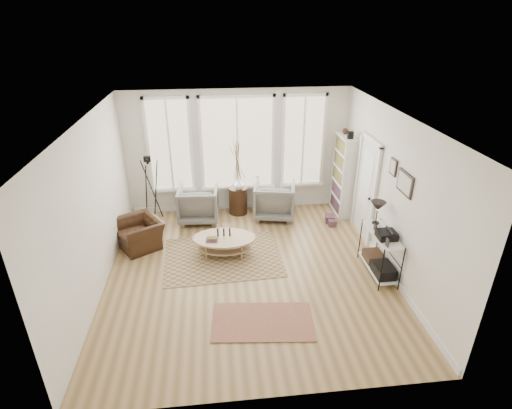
{
  "coord_description": "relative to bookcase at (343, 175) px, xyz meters",
  "views": [
    {
      "loc": [
        -0.55,
        -6.19,
        4.43
      ],
      "look_at": [
        0.2,
        0.6,
        1.1
      ],
      "focal_mm": 28.0,
      "sensor_mm": 36.0,
      "label": 1
    }
  ],
  "objects": [
    {
      "name": "door",
      "position": [
        0.13,
        -1.08,
        0.17
      ],
      "size": [
        0.09,
        1.06,
        2.22
      ],
      "color": "silver",
      "rests_on": "ground"
    },
    {
      "name": "coffee_table",
      "position": [
        -2.87,
        -1.59,
        -0.65
      ],
      "size": [
        1.31,
        0.9,
        0.57
      ],
      "color": "tan",
      "rests_on": "ground"
    },
    {
      "name": "rug_main",
      "position": [
        -2.91,
        -1.69,
        -0.95
      ],
      "size": [
        2.36,
        1.81,
        0.01
      ],
      "primitive_type": "cube",
      "rotation": [
        0.0,
        0.0,
        0.05
      ],
      "color": "brown",
      "rests_on": "ground"
    },
    {
      "name": "bay_window",
      "position": [
        -2.44,
        0.49,
        0.65
      ],
      "size": [
        4.14,
        0.12,
        2.24
      ],
      "color": "#DAC286",
      "rests_on": "ground"
    },
    {
      "name": "book_stack_near",
      "position": [
        -0.39,
        -0.48,
        -0.87
      ],
      "size": [
        0.25,
        0.29,
        0.16
      ],
      "primitive_type": "cube",
      "rotation": [
        0.0,
        0.0,
        -0.2
      ],
      "color": "maroon",
      "rests_on": "ground"
    },
    {
      "name": "side_table",
      "position": [
        -2.46,
        0.22,
        -0.07
      ],
      "size": [
        0.44,
        0.44,
        1.84
      ],
      "color": "#331D10",
      "rests_on": "ground"
    },
    {
      "name": "wall_art",
      "position": [
        0.14,
        -2.49,
        0.92
      ],
      "size": [
        0.04,
        0.88,
        0.44
      ],
      "color": "black",
      "rests_on": "ground"
    },
    {
      "name": "book_stack_far",
      "position": [
        -0.39,
        -0.65,
        -0.88
      ],
      "size": [
        0.18,
        0.22,
        0.14
      ],
      "primitive_type": "cube",
      "rotation": [
        0.0,
        0.0,
        0.02
      ],
      "color": "maroon",
      "rests_on": "ground"
    },
    {
      "name": "accent_chair",
      "position": [
        -4.59,
        -1.06,
        -0.66
      ],
      "size": [
        1.19,
        1.16,
        0.59
      ],
      "primitive_type": "imported",
      "rotation": [
        0.0,
        0.0,
        -1.01
      ],
      "color": "#331D10",
      "rests_on": "ground"
    },
    {
      "name": "armchair_left",
      "position": [
        -3.4,
        -0.03,
        -0.54
      ],
      "size": [
        0.95,
        0.98,
        0.84
      ],
      "primitive_type": "imported",
      "rotation": [
        0.0,
        0.0,
        3.08
      ],
      "color": "slate",
      "rests_on": "ground"
    },
    {
      "name": "bookcase",
      "position": [
        0.0,
        0.0,
        0.0
      ],
      "size": [
        0.31,
        0.85,
        2.06
      ],
      "color": "white",
      "rests_on": "ground"
    },
    {
      "name": "low_shelf",
      "position": [
        -0.06,
        -2.52,
        -0.44
      ],
      "size": [
        0.38,
        1.08,
        1.3
      ],
      "color": "white",
      "rests_on": "ground"
    },
    {
      "name": "rug_runner",
      "position": [
        -2.35,
        -3.61,
        -0.94
      ],
      "size": [
        1.67,
        1.03,
        0.01
      ],
      "primitive_type": "cube",
      "rotation": [
        0.0,
        0.0,
        -0.1
      ],
      "color": "maroon",
      "rests_on": "ground"
    },
    {
      "name": "tripod_camera",
      "position": [
        -4.45,
        0.08,
        -0.24
      ],
      "size": [
        0.55,
        0.55,
        1.56
      ],
      "color": "black",
      "rests_on": "ground"
    },
    {
      "name": "vase",
      "position": [
        -2.44,
        0.14,
        -0.18
      ],
      "size": [
        0.23,
        0.23,
        0.23
      ],
      "primitive_type": "imported",
      "rotation": [
        0.0,
        0.0,
        0.05
      ],
      "color": "silver",
      "rests_on": "side_table"
    },
    {
      "name": "armchair_right",
      "position": [
        -1.63,
        -0.05,
        -0.52
      ],
      "size": [
        1.09,
        1.11,
        0.87
      ],
      "primitive_type": "imported",
      "rotation": [
        0.0,
        0.0,
        2.95
      ],
      "color": "slate",
      "rests_on": "ground"
    },
    {
      "name": "room",
      "position": [
        -2.42,
        -2.2,
        0.47
      ],
      "size": [
        5.5,
        5.54,
        2.9
      ],
      "color": "#A48252",
      "rests_on": "ground"
    }
  ]
}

